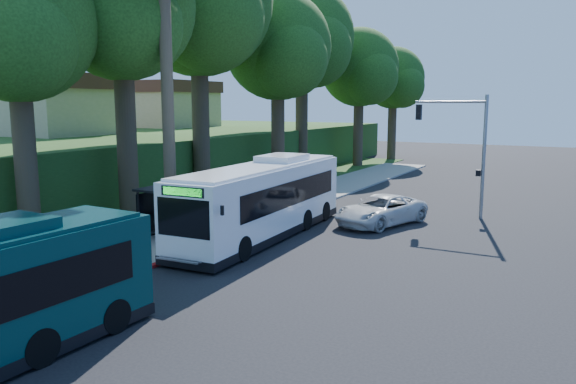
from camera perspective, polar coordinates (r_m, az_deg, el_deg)
The scene contains 17 objects.
ground at distance 25.98m, azimuth 4.53°, elevation -5.57°, with size 140.00×140.00×0.00m, color black.
sidewalk at distance 29.61m, azimuth -8.49°, elevation -3.70°, with size 4.50×70.00×0.12m, color gray.
red_curb at distance 25.18m, azimuth -9.81°, elevation -6.00°, with size 0.25×30.00×0.13m, color #9C1112.
grass_verge at distance 36.94m, azimuth -10.87°, elevation -1.27°, with size 8.00×70.00×0.06m, color #234719.
bus_shelter at distance 27.07m, azimuth -12.15°, elevation -1.24°, with size 3.20×1.51×2.55m.
stop_sign_pole at distance 24.23m, azimuth -12.15°, elevation -1.77°, with size 0.35×0.06×3.17m.
traffic_signal_pole at distance 33.66m, azimuth 17.63°, elevation 5.01°, with size 4.10×0.30×7.00m.
hillside_backdrop at distance 52.92m, azimuth -15.14°, elevation 4.29°, with size 24.00×60.00×8.80m.
tree_0 at distance 32.57m, azimuth -16.49°, elevation 16.91°, with size 8.40×8.00×15.70m.
tree_1 at distance 39.41m, azimuth -9.00°, elevation 17.97°, with size 10.50×10.00×18.26m.
tree_2 at distance 44.97m, azimuth -0.95°, elevation 14.07°, with size 8.82×8.40×15.12m.
tree_3 at distance 53.05m, azimuth 1.54°, elevation 14.93°, with size 10.08×9.60×17.28m.
tree_4 at distance 59.14m, azimuth 7.34°, elevation 12.07°, with size 8.40×8.00×14.14m.
tree_5 at distance 66.29m, azimuth 10.71°, elevation 10.99°, with size 7.35×7.00×12.86m.
tree_6 at distance 28.86m, azimuth -25.82°, elevation 14.46°, with size 7.56×7.20×13.74m.
white_bus at distance 27.53m, azimuth -2.45°, elevation -0.68°, with size 3.47×13.16×3.88m.
pickup at distance 30.82m, azimuth 9.40°, elevation -1.83°, with size 2.63×5.71×1.59m, color silver.
Camera 1 is at (10.24, -22.96, 6.55)m, focal length 35.00 mm.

